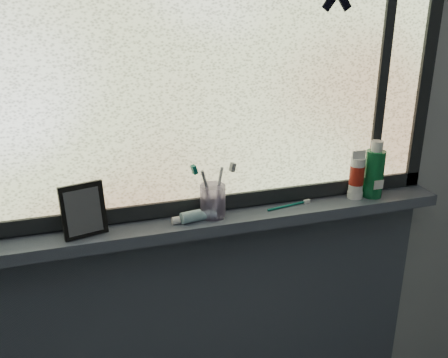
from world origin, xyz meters
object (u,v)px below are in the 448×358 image
toothbrush_cup (213,201)px  cream_tube (357,173)px  mouthwash_bottle (374,169)px  vanity_mirror (83,210)px

toothbrush_cup → cream_tube: cream_tube is taller
toothbrush_cup → mouthwash_bottle: 0.60m
toothbrush_cup → mouthwash_bottle: (0.60, -0.01, 0.05)m
toothbrush_cup → mouthwash_bottle: mouthwash_bottle is taller
cream_tube → toothbrush_cup: bearing=179.8°
vanity_mirror → toothbrush_cup: (0.41, 0.01, -0.03)m
toothbrush_cup → cream_tube: bearing=-0.2°
toothbrush_cup → cream_tube: 0.53m
vanity_mirror → toothbrush_cup: bearing=-12.1°
toothbrush_cup → mouthwash_bottle: size_ratio=0.64×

